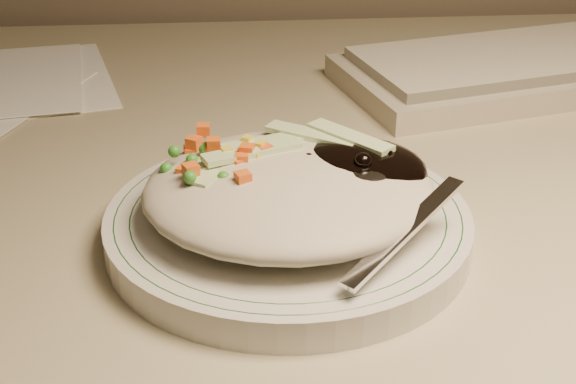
{
  "coord_description": "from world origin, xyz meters",
  "views": [
    {
      "loc": [
        -0.09,
        0.72,
        1.02
      ],
      "look_at": [
        -0.05,
        1.19,
        0.78
      ],
      "focal_mm": 50.0,
      "sensor_mm": 36.0,
      "label": 1
    }
  ],
  "objects": [
    {
      "name": "plate",
      "position": [
        -0.05,
        1.19,
        0.75
      ],
      "size": [
        0.25,
        0.25,
        0.02
      ],
      "primitive_type": "cylinder",
      "color": "silver",
      "rests_on": "desk"
    },
    {
      "name": "plate_rim",
      "position": [
        -0.05,
        1.19,
        0.76
      ],
      "size": [
        0.23,
        0.23,
        0.0
      ],
      "color": "#144723",
      "rests_on": "plate"
    },
    {
      "name": "keyboard",
      "position": [
        0.27,
        1.49,
        0.76
      ],
      "size": [
        0.5,
        0.28,
        0.03
      ],
      "rotation": [
        0.0,
        0.0,
        0.25
      ],
      "color": "#A9A08B",
      "rests_on": "desk"
    },
    {
      "name": "desk",
      "position": [
        0.0,
        1.38,
        0.54
      ],
      "size": [
        1.4,
        0.7,
        0.74
      ],
      "color": "tan",
      "rests_on": "ground"
    },
    {
      "name": "meal",
      "position": [
        -0.05,
        1.19,
        0.78
      ],
      "size": [
        0.21,
        0.19,
        0.05
      ],
      "color": "#B2A790",
      "rests_on": "plate"
    }
  ]
}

